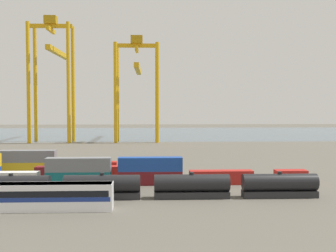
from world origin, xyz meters
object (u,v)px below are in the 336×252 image
Objects in this scene: shipping_container_7 at (291,177)px; shipping_container_12 at (116,172)px; gantry_crane_west at (53,67)px; gantry_crane_central at (137,78)px; freight_tank_row at (147,186)px; shipping_container_11 at (51,173)px; shipping_container_4 at (150,178)px.

shipping_container_7 and shipping_container_12 have the same top height.
gantry_crane_central is (34.73, 0.77, -4.43)m from gantry_crane_west.
shipping_container_11 is (-19.79, 18.61, -0.66)m from freight_tank_row.
shipping_container_11 is at bearing -99.20° from gantry_crane_central.
shipping_container_11 and shipping_container_12 have the same top height.
shipping_container_12 is at bearing -69.84° from gantry_crane_west.
gantry_crane_west reaches higher than shipping_container_11.
shipping_container_7 is 106.32m from gantry_crane_central.
shipping_container_11 is at bearing 136.76° from freight_tank_row.
shipping_container_11 is at bearing 161.50° from shipping_container_4.
shipping_container_11 is at bearing -77.56° from gantry_crane_west.
freight_tank_row is 112.67m from gantry_crane_central.
shipping_container_4 is at bearing -18.50° from shipping_container_11.
shipping_container_12 is (-6.54, 18.61, -0.66)m from freight_tank_row.
freight_tank_row reaches higher than shipping_container_12.
freight_tank_row is 19.74m from shipping_container_12.
shipping_container_4 is at bearing -43.93° from shipping_container_12.
shipping_container_12 is 100.84m from gantry_crane_west.
shipping_container_12 is at bearing -90.96° from gantry_crane_central.
gantry_crane_central is (-5.53, 98.00, 25.36)m from shipping_container_4.
shipping_container_7 is 0.50× the size of shipping_container_12.
freight_tank_row is 29.93m from shipping_container_7.
shipping_container_7 is (26.98, 0.00, 0.00)m from shipping_container_4.
shipping_container_12 is at bearing 168.71° from shipping_container_7.
shipping_container_4 is 101.38m from gantry_crane_central.
shipping_container_12 is 0.24× the size of gantry_crane_west.
shipping_container_7 is at bearing -71.65° from gantry_crane_central.
shipping_container_7 is 0.12× the size of gantry_crane_west.
shipping_container_12 is at bearing 136.07° from shipping_container_4.
gantry_crane_west reaches higher than shipping_container_7.
shipping_container_7 is 34.70m from shipping_container_12.
gantry_crane_central is (1.52, 91.21, 25.36)m from shipping_container_12.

